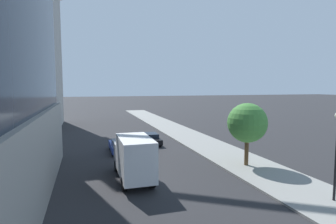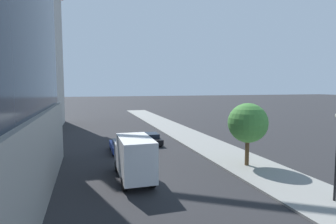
# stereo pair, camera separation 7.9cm
# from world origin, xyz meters

# --- Properties ---
(sidewalk) EXTENTS (5.41, 120.00, 0.15)m
(sidewalk) POSITION_xyz_m (8.34, 20.00, 0.07)
(sidewalk) COLOR gray
(sidewalk) RESTS_ON ground
(construction_building) EXTENTS (24.62, 21.25, 34.56)m
(construction_building) POSITION_xyz_m (-16.66, 52.58, 15.04)
(construction_building) COLOR #B2AFA8
(construction_building) RESTS_ON ground
(street_tree) EXTENTS (3.52, 3.52, 5.58)m
(street_tree) POSITION_xyz_m (8.01, 21.19, 3.95)
(street_tree) COLOR brown
(street_tree) RESTS_ON sidewalk
(car_blue) EXTENTS (1.85, 4.73, 1.49)m
(car_blue) POSITION_xyz_m (-2.29, 29.86, 0.74)
(car_blue) COLOR #233D9E
(car_blue) RESTS_ON ground
(car_black) EXTENTS (1.95, 4.33, 1.37)m
(car_black) POSITION_xyz_m (1.99, 32.95, 0.69)
(car_black) COLOR black
(car_black) RESTS_ON ground
(box_truck) EXTENTS (2.32, 6.71, 3.44)m
(box_truck) POSITION_xyz_m (-2.29, 20.58, 1.86)
(box_truck) COLOR silver
(box_truck) RESTS_ON ground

